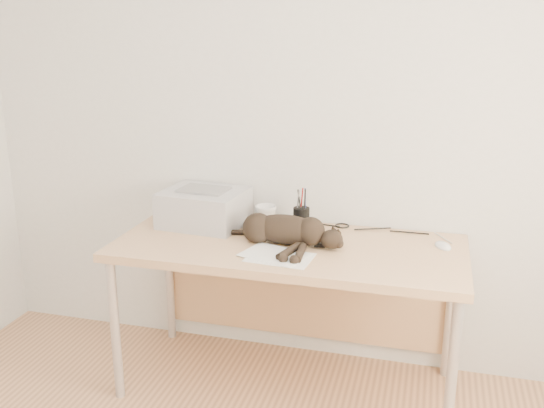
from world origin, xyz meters
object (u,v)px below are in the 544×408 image
(cat, at_px, (282,231))
(pen_cup, at_px, (301,218))
(mouse, at_px, (443,244))
(printer, at_px, (204,207))
(mug, at_px, (266,215))
(desk, at_px, (292,264))

(cat, height_order, pen_cup, pen_cup)
(cat, xyz_separation_m, mouse, (0.72, 0.15, -0.05))
(cat, bearing_deg, printer, 162.16)
(mouse, bearing_deg, mug, 148.73)
(mug, relative_size, pen_cup, 0.53)
(printer, xyz_separation_m, cat, (0.45, -0.18, -0.03))
(cat, bearing_deg, desk, 75.81)
(cat, xyz_separation_m, pen_cup, (0.04, 0.23, -0.01))
(desk, relative_size, printer, 3.78)
(desk, relative_size, pen_cup, 7.80)
(printer, bearing_deg, mug, 13.16)
(printer, relative_size, cat, 0.66)
(printer, xyz_separation_m, pen_cup, (0.49, 0.05, -0.03))
(cat, relative_size, mug, 5.93)
(mouse, bearing_deg, cat, 166.98)
(desk, xyz_separation_m, mug, (-0.18, 0.15, 0.18))
(mug, distance_m, mouse, 0.87)
(mug, bearing_deg, pen_cup, -5.73)
(desk, relative_size, cat, 2.50)
(desk, xyz_separation_m, cat, (-0.03, -0.09, 0.20))
(printer, distance_m, mouse, 1.17)
(mug, bearing_deg, desk, -41.14)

